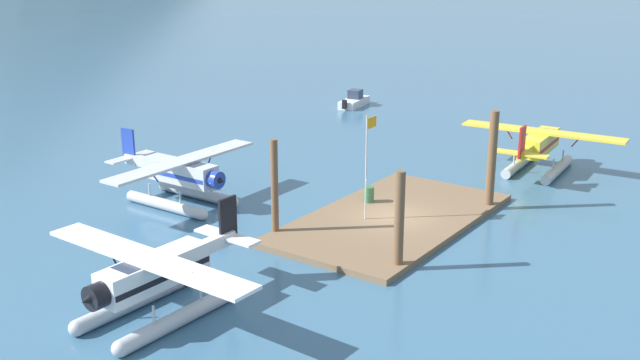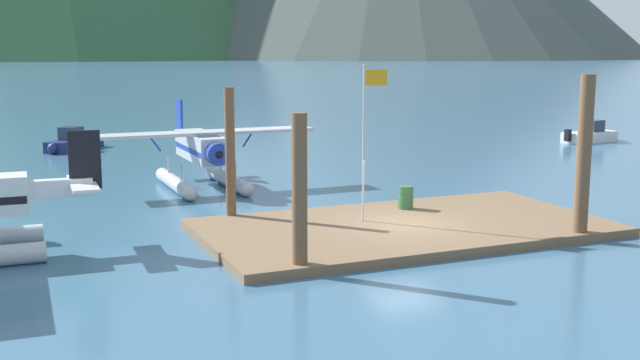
# 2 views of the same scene
# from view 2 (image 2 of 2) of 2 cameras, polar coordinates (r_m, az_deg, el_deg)

# --- Properties ---
(ground_plane) EXTENTS (1200.00, 1200.00, 0.00)m
(ground_plane) POSITION_cam_2_polar(r_m,az_deg,el_deg) (27.67, 6.17, -3.79)
(ground_plane) COLOR #38607F
(dock_platform) EXTENTS (14.21, 7.67, 0.30)m
(dock_platform) POSITION_cam_2_polar(r_m,az_deg,el_deg) (27.63, 6.18, -3.49)
(dock_platform) COLOR brown
(dock_platform) RESTS_ON ground
(piling_near_left) EXTENTS (0.44, 0.44, 4.65)m
(piling_near_left) POSITION_cam_2_polar(r_m,az_deg,el_deg) (22.00, -1.51, -1.07)
(piling_near_left) COLOR brown
(piling_near_left) RESTS_ON ground
(piling_near_right) EXTENTS (0.48, 0.48, 5.58)m
(piling_near_right) POSITION_cam_2_polar(r_m,az_deg,el_deg) (27.20, 18.80, 1.49)
(piling_near_right) COLOR brown
(piling_near_right) RESTS_ON ground
(piling_far_left) EXTENTS (0.37, 0.37, 5.03)m
(piling_far_left) POSITION_cam_2_polar(r_m,az_deg,el_deg) (28.61, -6.62, 1.77)
(piling_far_left) COLOR brown
(piling_far_left) RESTS_ON ground
(flagpole) EXTENTS (0.95, 0.10, 5.55)m
(flagpole) POSITION_cam_2_polar(r_m,az_deg,el_deg) (27.39, 3.48, 4.14)
(flagpole) COLOR silver
(flagpole) RESTS_ON dock_platform
(fuel_drum) EXTENTS (0.62, 0.62, 0.88)m
(fuel_drum) POSITION_cam_2_polar(r_m,az_deg,el_deg) (30.04, 6.31, -1.27)
(fuel_drum) COLOR #33663D
(fuel_drum) RESTS_ON dock_platform
(seaplane_silver_bow_left) EXTENTS (10.41, 7.98, 3.84)m
(seaplane_silver_bow_left) POSITION_cam_2_polar(r_m,az_deg,el_deg) (36.01, -8.70, 1.86)
(seaplane_silver_bow_left) COLOR #B7BABF
(seaplane_silver_bow_left) RESTS_ON ground
(boat_white_open_east) EXTENTS (4.85, 2.24, 1.50)m
(boat_white_open_east) POSITION_cam_2_polar(r_m,az_deg,el_deg) (56.65, 19.27, 3.16)
(boat_white_open_east) COLOR silver
(boat_white_open_east) RESTS_ON ground
(boat_navy_open_north) EXTENTS (3.92, 4.13, 1.50)m
(boat_navy_open_north) POSITION_cam_2_polar(r_m,az_deg,el_deg) (51.44, -17.68, 2.63)
(boat_navy_open_north) COLOR navy
(boat_navy_open_north) RESTS_ON ground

